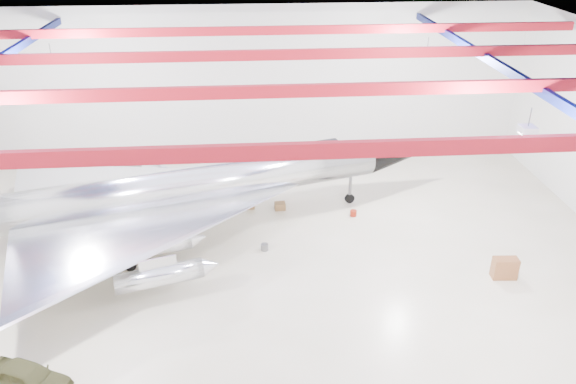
{
  "coord_description": "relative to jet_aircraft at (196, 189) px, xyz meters",
  "views": [
    {
      "loc": [
        0.03,
        -24.09,
        16.77
      ],
      "look_at": [
        2.06,
        2.0,
        3.45
      ],
      "focal_mm": 35.0,
      "sensor_mm": 36.0,
      "label": 1
    }
  ],
  "objects": [
    {
      "name": "floor",
      "position": [
        2.92,
        -4.22,
        -2.68
      ],
      "size": [
        40.0,
        40.0,
        0.0
      ],
      "primitive_type": "plane",
      "color": "#B7AF92",
      "rests_on": "ground"
    },
    {
      "name": "wall_back",
      "position": [
        2.92,
        10.78,
        2.82
      ],
      "size": [
        40.0,
        0.0,
        40.0
      ],
      "primitive_type": "plane",
      "rotation": [
        1.57,
        0.0,
        0.0
      ],
      "color": "silver",
      "rests_on": "floor"
    },
    {
      "name": "ceiling",
      "position": [
        2.92,
        -4.22,
        8.32
      ],
      "size": [
        40.0,
        40.0,
        0.0
      ],
      "primitive_type": "plane",
      "rotation": [
        3.14,
        0.0,
        0.0
      ],
      "color": "#0A0F38",
      "rests_on": "wall_back"
    },
    {
      "name": "ceiling_structure",
      "position": [
        2.92,
        -4.22,
        7.64
      ],
      "size": [
        39.5,
        29.5,
        1.08
      ],
      "color": "maroon",
      "rests_on": "ceiling"
    },
    {
      "name": "jet_aircraft",
      "position": [
        0.0,
        0.0,
        0.0
      ],
      "size": [
        29.28,
        21.23,
        8.17
      ],
      "rotation": [
        0.0,
        0.0,
        0.29
      ],
      "color": "silver",
      "rests_on": "floor"
    },
    {
      "name": "jeep",
      "position": [
        -5.79,
        -11.61,
        -2.1
      ],
      "size": [
        3.69,
        2.62,
        1.17
      ],
      "primitive_type": "imported",
      "rotation": [
        0.0,
        0.0,
        1.16
      ],
      "color": "#3A3A1D",
      "rests_on": "floor"
    },
    {
      "name": "desk",
      "position": [
        15.64,
        -5.84,
        -2.12
      ],
      "size": [
        1.26,
        0.68,
        1.12
      ],
      "primitive_type": "cube",
      "rotation": [
        0.0,
        0.0,
        -0.06
      ],
      "color": "brown",
      "rests_on": "floor"
    },
    {
      "name": "crate_ply",
      "position": [
        -0.44,
        1.35,
        -2.48
      ],
      "size": [
        0.66,
        0.58,
        0.39
      ],
      "primitive_type": "cube",
      "rotation": [
        0.0,
        0.0,
        0.25
      ],
      "color": "olive",
      "rests_on": "floor"
    },
    {
      "name": "toolbox_red",
      "position": [
        2.4,
        2.62,
        -2.54
      ],
      "size": [
        0.49,
        0.45,
        0.28
      ],
      "primitive_type": "cube",
      "rotation": [
        0.0,
        0.0,
        -0.35
      ],
      "color": "maroon",
      "rests_on": "floor"
    },
    {
      "name": "engine_drum",
      "position": [
        3.69,
        -2.36,
        -2.49
      ],
      "size": [
        0.49,
        0.49,
        0.37
      ],
      "primitive_type": "cylinder",
      "rotation": [
        0.0,
        0.0,
        0.21
      ],
      "color": "#59595B",
      "rests_on": "floor"
    },
    {
      "name": "parts_bin",
      "position": [
        4.83,
        2.21,
        -2.45
      ],
      "size": [
        0.68,
        0.56,
        0.45
      ],
      "primitive_type": "cube",
      "rotation": [
        0.0,
        0.0,
        0.07
      ],
      "color": "olive",
      "rests_on": "floor"
    },
    {
      "name": "crate_small",
      "position": [
        -6.66,
        1.17,
        -2.55
      ],
      "size": [
        0.38,
        0.31,
        0.26
      ],
      "primitive_type": "cube",
      "rotation": [
        0.0,
        0.0,
        -0.05
      ],
      "color": "#59595B",
      "rests_on": "floor"
    },
    {
      "name": "tool_chest",
      "position": [
        9.22,
        1.04,
        -2.5
      ],
      "size": [
        0.52,
        0.52,
        0.36
      ],
      "primitive_type": "cylinder",
      "rotation": [
        0.0,
        0.0,
        -0.39
      ],
      "color": "maroon",
      "rests_on": "floor"
    },
    {
      "name": "oil_barrel",
      "position": [
        3.03,
        2.47,
        -2.51
      ],
      "size": [
        0.49,
        0.4,
        0.33
      ],
      "primitive_type": "cube",
      "rotation": [
        0.0,
        0.0,
        -0.04
      ],
      "color": "olive",
      "rests_on": "floor"
    },
    {
      "name": "spares_box",
      "position": [
        2.92,
        5.11,
        -2.51
      ],
      "size": [
        0.51,
        0.51,
        0.35
      ],
      "primitive_type": "cylinder",
      "rotation": [
        0.0,
        0.0,
        -0.43
      ],
      "color": "#59595B",
      "rests_on": "floor"
    }
  ]
}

